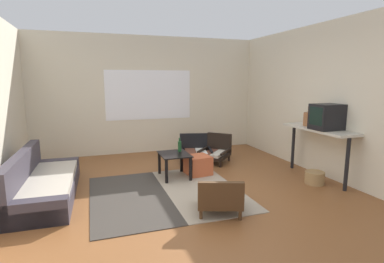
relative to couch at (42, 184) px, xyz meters
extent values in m
plane|color=brown|center=(2.04, -0.66, -0.21)|extent=(7.80, 7.80, 0.00)
cube|color=beige|center=(2.04, 2.40, 1.14)|extent=(5.60, 0.12, 2.70)
cube|color=white|center=(2.04, 2.33, 1.15)|extent=(2.00, 0.01, 1.14)
cube|color=beige|center=(4.70, -0.36, 1.14)|extent=(0.12, 6.60, 2.70)
cube|color=#38332D|center=(1.20, -0.43, -0.20)|extent=(1.11, 2.19, 0.01)
cube|color=gray|center=(2.31, -0.43, -0.20)|extent=(1.11, 2.19, 0.01)
cube|color=#38333D|center=(0.07, 0.00, -0.10)|extent=(0.82, 2.09, 0.21)
cube|color=#B2A899|center=(0.10, 0.00, 0.05)|extent=(0.71, 1.91, 0.10)
cube|color=#38333D|center=(-0.25, 0.01, 0.19)|extent=(0.20, 2.07, 0.58)
cube|color=#38333D|center=(0.10, 0.94, -0.05)|extent=(0.76, 0.20, 0.32)
cube|color=#38333D|center=(0.04, -0.95, -0.05)|extent=(0.76, 0.20, 0.32)
cube|color=black|center=(2.08, 0.26, 0.21)|extent=(0.50, 0.62, 0.02)
cube|color=black|center=(1.87, 0.53, 0.00)|extent=(0.04, 0.04, 0.41)
cube|color=black|center=(2.29, 0.53, 0.00)|extent=(0.04, 0.04, 0.41)
cube|color=black|center=(1.87, 0.00, 0.00)|extent=(0.04, 0.04, 0.41)
cube|color=black|center=(2.29, 0.00, 0.00)|extent=(0.04, 0.04, 0.41)
cylinder|color=black|center=(2.99, 0.80, -0.14)|extent=(0.04, 0.04, 0.13)
cylinder|color=black|center=(2.44, 0.93, -0.14)|extent=(0.04, 0.04, 0.13)
cylinder|color=black|center=(3.11, 1.31, -0.14)|extent=(0.04, 0.04, 0.13)
cylinder|color=black|center=(2.56, 1.44, -0.14)|extent=(0.04, 0.04, 0.13)
cube|color=black|center=(2.77, 1.12, -0.05)|extent=(0.76, 0.74, 0.05)
cube|color=silver|center=(2.88, 1.07, 0.00)|extent=(0.33, 0.58, 0.06)
cube|color=brown|center=(2.66, 1.13, 0.00)|extent=(0.33, 0.58, 0.06)
cube|color=black|center=(2.84, 1.38, 0.16)|extent=(0.64, 0.22, 0.38)
cube|color=black|center=(3.07, 1.05, 0.06)|extent=(0.18, 0.60, 0.04)
cube|color=black|center=(2.48, 1.19, 0.06)|extent=(0.18, 0.60, 0.04)
cylinder|color=#472D19|center=(2.12, -0.95, -0.15)|extent=(0.04, 0.04, 0.13)
cylinder|color=#472D19|center=(2.57, -1.11, -0.15)|extent=(0.04, 0.04, 0.13)
cylinder|color=#472D19|center=(1.95, -1.41, -0.15)|extent=(0.04, 0.04, 0.13)
cylinder|color=#472D19|center=(2.41, -1.58, -0.15)|extent=(0.04, 0.04, 0.13)
cube|color=#472D19|center=(2.26, -1.26, -0.06)|extent=(0.72, 0.73, 0.05)
cube|color=silver|center=(2.18, -1.21, 0.00)|extent=(0.35, 0.55, 0.06)
cube|color=black|center=(2.36, -1.28, 0.00)|extent=(0.35, 0.55, 0.06)
cube|color=#472D19|center=(2.18, -1.50, 0.12)|extent=(0.55, 0.26, 0.31)
cube|color=#472D19|center=(2.02, -1.17, 0.06)|extent=(0.23, 0.56, 0.04)
cube|color=#472D19|center=(2.51, -1.35, 0.06)|extent=(0.23, 0.56, 0.04)
cylinder|color=black|center=(3.10, 0.57, -0.15)|extent=(0.04, 0.04, 0.13)
cylinder|color=black|center=(2.78, 0.89, -0.15)|extent=(0.04, 0.04, 0.13)
cylinder|color=black|center=(3.47, 0.96, -0.15)|extent=(0.04, 0.04, 0.13)
cylinder|color=black|center=(3.14, 1.27, -0.15)|extent=(0.04, 0.04, 0.13)
cube|color=black|center=(3.12, 0.92, -0.06)|extent=(0.81, 0.81, 0.05)
cube|color=beige|center=(3.18, 0.84, 0.00)|extent=(0.51, 0.52, 0.06)
cube|color=brown|center=(3.04, 0.97, 0.00)|extent=(0.51, 0.52, 0.06)
cube|color=black|center=(3.31, 1.12, 0.17)|extent=(0.43, 0.42, 0.40)
cube|color=black|center=(3.30, 0.75, 0.06)|extent=(0.45, 0.47, 0.04)
cube|color=black|center=(2.95, 1.09, 0.06)|extent=(0.45, 0.47, 0.04)
cube|color=#BC5633|center=(2.53, 0.30, -0.04)|extent=(0.46, 0.46, 0.35)
cube|color=beige|center=(4.42, -0.56, 0.66)|extent=(0.44, 1.43, 0.04)
cylinder|color=black|center=(4.42, -1.21, 0.22)|extent=(0.06, 0.06, 0.85)
cylinder|color=black|center=(4.42, 0.09, 0.22)|extent=(0.06, 0.06, 0.85)
cube|color=black|center=(4.42, -0.73, 0.90)|extent=(0.46, 0.38, 0.42)
cube|color=black|center=(4.20, -0.73, 0.92)|extent=(0.01, 0.30, 0.30)
cylinder|color=#935B38|center=(4.42, -0.31, 0.80)|extent=(0.21, 0.21, 0.24)
cylinder|color=#935B38|center=(4.42, -0.31, 0.98)|extent=(0.08, 0.08, 0.11)
cylinder|color=#194723|center=(2.21, 0.39, 0.32)|extent=(0.06, 0.06, 0.19)
cylinder|color=#194723|center=(2.21, 0.39, 0.44)|extent=(0.03, 0.03, 0.06)
cylinder|color=#9E7A4C|center=(4.19, -0.80, -0.10)|extent=(0.31, 0.31, 0.21)
camera|label=1|loc=(0.73, -4.68, 1.50)|focal=28.17mm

